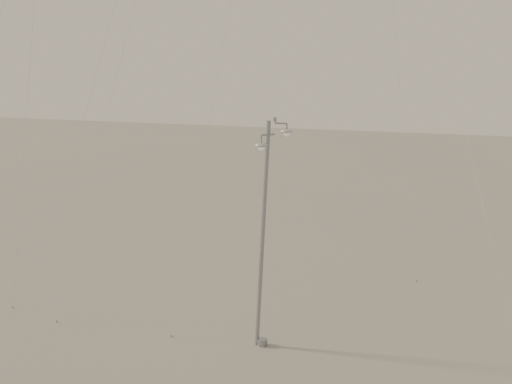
# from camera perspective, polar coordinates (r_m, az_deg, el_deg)

# --- Properties ---
(street_lamp) EXTENTS (1.60, 0.95, 9.91)m
(street_lamp) POSITION_cam_1_polar(r_m,az_deg,el_deg) (29.66, 0.73, -2.90)
(street_lamp) COLOR #999CA1
(street_lamp) RESTS_ON ground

